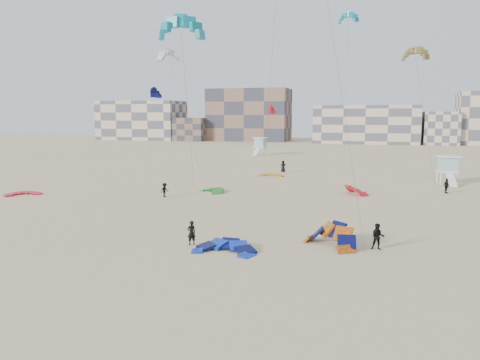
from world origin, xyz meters
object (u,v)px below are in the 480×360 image
(kitesurfer_main, at_px, (191,233))
(kite_ground_orange, at_px, (330,246))
(lifeguard_tower_near, at_px, (447,170))
(kite_ground_blue, at_px, (224,252))

(kitesurfer_main, bearing_deg, kite_ground_orange, 150.31)
(kite_ground_orange, bearing_deg, lifeguard_tower_near, 110.47)
(kite_ground_blue, relative_size, lifeguard_tower_near, 0.82)
(kite_ground_blue, distance_m, kitesurfer_main, 3.04)
(kite_ground_blue, bearing_deg, lifeguard_tower_near, 65.77)
(kite_ground_blue, xyz_separation_m, kite_ground_orange, (6.61, 3.34, 0.00))
(kite_ground_blue, distance_m, kite_ground_orange, 7.40)
(kite_ground_orange, bearing_deg, kitesurfer_main, -126.39)
(kitesurfer_main, xyz_separation_m, lifeguard_tower_near, (21.23, 36.67, 0.98))
(kite_ground_orange, xyz_separation_m, lifeguard_tower_near, (11.87, 34.33, 1.84))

